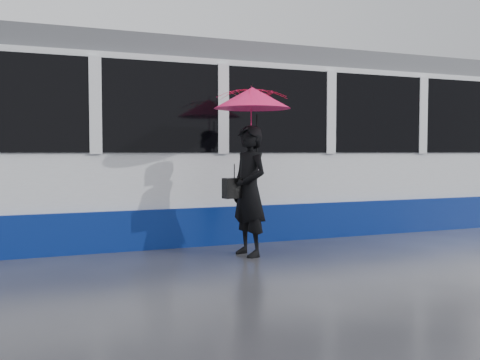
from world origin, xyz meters
name	(u,v)px	position (x,y,z in m)	size (l,w,h in m)	color
ground	(219,262)	(0.00, 0.00, 0.00)	(90.00, 90.00, 0.00)	#2C2B31
rails	(173,235)	(0.00, 2.50, 0.01)	(34.00, 1.51, 0.02)	#3F3D38
tram	(117,145)	(-0.97, 2.50, 1.64)	(26.00, 2.56, 3.35)	white
woman	(249,191)	(0.56, 0.27, 0.95)	(0.69, 0.45, 1.89)	black
umbrella	(252,113)	(0.61, 0.27, 2.07)	(1.32, 1.32, 1.28)	#F7145B
handbag	(234,188)	(0.34, 0.29, 0.99)	(0.36, 0.21, 0.47)	black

